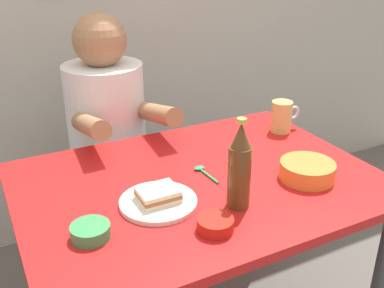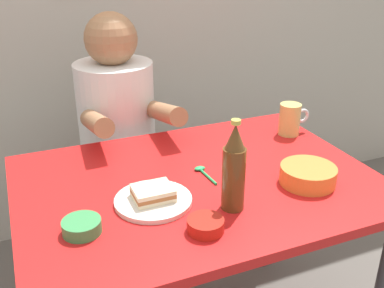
{
  "view_description": "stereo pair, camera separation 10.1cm",
  "coord_description": "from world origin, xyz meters",
  "px_view_note": "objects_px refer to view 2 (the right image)",
  "views": [
    {
      "loc": [
        -0.58,
        -1.08,
        1.42
      ],
      "look_at": [
        0.0,
        0.05,
        0.84
      ],
      "focal_mm": 42.05,
      "sensor_mm": 36.0,
      "label": 1
    },
    {
      "loc": [
        -0.49,
        -1.12,
        1.42
      ],
      "look_at": [
        0.0,
        0.05,
        0.84
      ],
      "focal_mm": 42.05,
      "sensor_mm": 36.0,
      "label": 2
    }
  ],
  "objects_px": {
    "dining_table": "(198,205)",
    "stool": "(123,197)",
    "person_seated": "(117,112)",
    "dip_bowl_green": "(82,226)",
    "sandwich": "(153,193)",
    "beer_bottle": "(234,170)",
    "plate_orange": "(153,201)",
    "beer_mug": "(290,119)"
  },
  "relations": [
    {
      "from": "dining_table",
      "to": "stool",
      "type": "height_order",
      "value": "dining_table"
    },
    {
      "from": "person_seated",
      "to": "dip_bowl_green",
      "type": "bearing_deg",
      "value": -110.31
    },
    {
      "from": "dip_bowl_green",
      "to": "dining_table",
      "type": "bearing_deg",
      "value": 20.05
    },
    {
      "from": "sandwich",
      "to": "beer_bottle",
      "type": "height_order",
      "value": "beer_bottle"
    },
    {
      "from": "dining_table",
      "to": "person_seated",
      "type": "relative_size",
      "value": 1.53
    },
    {
      "from": "dining_table",
      "to": "plate_orange",
      "type": "distance_m",
      "value": 0.21
    },
    {
      "from": "dip_bowl_green",
      "to": "plate_orange",
      "type": "bearing_deg",
      "value": 16.88
    },
    {
      "from": "dining_table",
      "to": "dip_bowl_green",
      "type": "relative_size",
      "value": 11.0
    },
    {
      "from": "beer_bottle",
      "to": "dining_table",
      "type": "bearing_deg",
      "value": 97.57
    },
    {
      "from": "person_seated",
      "to": "plate_orange",
      "type": "bearing_deg",
      "value": -95.74
    },
    {
      "from": "dining_table",
      "to": "beer_mug",
      "type": "xyz_separation_m",
      "value": [
        0.46,
        0.2,
        0.15
      ]
    },
    {
      "from": "stool",
      "to": "beer_bottle",
      "type": "bearing_deg",
      "value": -81.2
    },
    {
      "from": "plate_orange",
      "to": "beer_mug",
      "type": "height_order",
      "value": "beer_mug"
    },
    {
      "from": "plate_orange",
      "to": "dining_table",
      "type": "bearing_deg",
      "value": 23.78
    },
    {
      "from": "stool",
      "to": "sandwich",
      "type": "distance_m",
      "value": 0.83
    },
    {
      "from": "stool",
      "to": "person_seated",
      "type": "relative_size",
      "value": 0.63
    },
    {
      "from": "plate_orange",
      "to": "beer_bottle",
      "type": "relative_size",
      "value": 0.84
    },
    {
      "from": "beer_mug",
      "to": "beer_bottle",
      "type": "height_order",
      "value": "beer_bottle"
    },
    {
      "from": "person_seated",
      "to": "beer_bottle",
      "type": "height_order",
      "value": "person_seated"
    },
    {
      "from": "beer_bottle",
      "to": "sandwich",
      "type": "bearing_deg",
      "value": 151.29
    },
    {
      "from": "sandwich",
      "to": "plate_orange",
      "type": "bearing_deg",
      "value": -90.0
    },
    {
      "from": "plate_orange",
      "to": "beer_mug",
      "type": "bearing_deg",
      "value": 23.13
    },
    {
      "from": "beer_mug",
      "to": "plate_orange",
      "type": "bearing_deg",
      "value": -156.87
    },
    {
      "from": "stool",
      "to": "dining_table",
      "type": "bearing_deg",
      "value": -80.84
    },
    {
      "from": "plate_orange",
      "to": "beer_mug",
      "type": "distance_m",
      "value": 0.69
    },
    {
      "from": "stool",
      "to": "beer_mug",
      "type": "xyz_separation_m",
      "value": [
        0.57,
        -0.43,
        0.45
      ]
    },
    {
      "from": "stool",
      "to": "dip_bowl_green",
      "type": "relative_size",
      "value": 4.5
    },
    {
      "from": "person_seated",
      "to": "dip_bowl_green",
      "type": "xyz_separation_m",
      "value": [
        -0.28,
        -0.76,
        -0.01
      ]
    },
    {
      "from": "beer_mug",
      "to": "dip_bowl_green",
      "type": "height_order",
      "value": "beer_mug"
    },
    {
      "from": "dining_table",
      "to": "beer_bottle",
      "type": "relative_size",
      "value": 4.2
    },
    {
      "from": "dining_table",
      "to": "plate_orange",
      "type": "relative_size",
      "value": 5.0
    },
    {
      "from": "dining_table",
      "to": "stool",
      "type": "xyz_separation_m",
      "value": [
        -0.1,
        0.63,
        -0.3
      ]
    },
    {
      "from": "plate_orange",
      "to": "dip_bowl_green",
      "type": "bearing_deg",
      "value": -163.12
    },
    {
      "from": "dining_table",
      "to": "plate_orange",
      "type": "height_order",
      "value": "plate_orange"
    },
    {
      "from": "person_seated",
      "to": "beer_mug",
      "type": "relative_size",
      "value": 5.71
    },
    {
      "from": "person_seated",
      "to": "dining_table",
      "type": "bearing_deg",
      "value": -80.68
    },
    {
      "from": "beer_mug",
      "to": "person_seated",
      "type": "bearing_deg",
      "value": 143.19
    },
    {
      "from": "stool",
      "to": "person_seated",
      "type": "distance_m",
      "value": 0.42
    },
    {
      "from": "stool",
      "to": "plate_orange",
      "type": "xyz_separation_m",
      "value": [
        -0.07,
        -0.71,
        0.4
      ]
    },
    {
      "from": "person_seated",
      "to": "beer_mug",
      "type": "height_order",
      "value": "person_seated"
    },
    {
      "from": "dining_table",
      "to": "stool",
      "type": "distance_m",
      "value": 0.7
    },
    {
      "from": "beer_mug",
      "to": "stool",
      "type": "bearing_deg",
      "value": 142.47
    }
  ]
}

